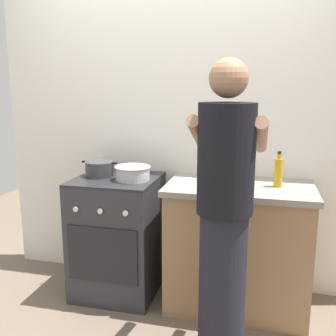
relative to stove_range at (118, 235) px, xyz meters
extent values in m
plane|color=#6B5B4C|center=(0.35, -0.15, -0.45)|extent=(6.00, 6.00, 0.00)
cube|color=silver|center=(0.55, 0.35, 0.80)|extent=(3.20, 0.10, 2.50)
cube|color=#99724C|center=(0.90, 0.00, -0.02)|extent=(0.96, 0.56, 0.86)
cube|color=gray|center=(0.90, 0.00, 0.43)|extent=(1.00, 0.60, 0.04)
cube|color=#2D2D33|center=(0.00, 0.00, -0.01)|extent=(0.60, 0.60, 0.88)
cube|color=#232326|center=(0.00, 0.00, 0.44)|extent=(0.60, 0.60, 0.02)
cube|color=black|center=(0.00, -0.30, -0.03)|extent=(0.51, 0.01, 0.40)
cylinder|color=silver|center=(-0.18, -0.31, 0.29)|extent=(0.04, 0.01, 0.04)
cylinder|color=silver|center=(0.00, -0.31, 0.29)|extent=(0.04, 0.01, 0.04)
cylinder|color=silver|center=(0.18, -0.31, 0.29)|extent=(0.04, 0.01, 0.04)
cylinder|color=#38383D|center=(-0.14, 0.02, 0.51)|extent=(0.21, 0.21, 0.11)
cube|color=black|center=(-0.26, 0.02, 0.56)|extent=(0.04, 0.02, 0.01)
cube|color=black|center=(-0.02, 0.02, 0.56)|extent=(0.04, 0.02, 0.01)
cylinder|color=#B7B7BC|center=(0.14, -0.03, 0.50)|extent=(0.25, 0.25, 0.10)
torus|color=#B7B7BC|center=(0.14, -0.03, 0.55)|extent=(0.26, 0.26, 0.01)
cylinder|color=silver|center=(0.67, 0.18, 0.52)|extent=(0.10, 0.10, 0.14)
cylinder|color=white|center=(0.66, 0.18, 0.59)|extent=(0.03, 0.02, 0.24)
sphere|color=white|center=(0.66, 0.18, 0.73)|extent=(0.03, 0.03, 0.03)
cylinder|color=silver|center=(0.66, 0.19, 0.59)|extent=(0.03, 0.05, 0.23)
sphere|color=silver|center=(0.66, 0.19, 0.72)|extent=(0.03, 0.03, 0.03)
cylinder|color=silver|center=(0.67, 0.18, 0.60)|extent=(0.02, 0.06, 0.26)
sphere|color=silver|center=(0.67, 0.18, 0.74)|extent=(0.03, 0.03, 0.03)
cylinder|color=#9E7547|center=(0.66, 0.19, 0.59)|extent=(0.04, 0.03, 0.25)
sphere|color=#9E7547|center=(0.66, 0.19, 0.73)|extent=(0.03, 0.03, 0.03)
cylinder|color=silver|center=(0.89, 0.03, 0.49)|extent=(0.04, 0.04, 0.08)
cylinder|color=red|center=(0.89, 0.03, 0.54)|extent=(0.04, 0.04, 0.02)
cylinder|color=gold|center=(1.15, 0.02, 0.54)|extent=(0.06, 0.06, 0.19)
cylinder|color=gold|center=(1.15, 0.02, 0.66)|extent=(0.03, 0.03, 0.04)
cylinder|color=black|center=(1.15, 0.02, 0.68)|extent=(0.03, 0.03, 0.02)
cylinder|color=black|center=(0.86, -0.62, 0.00)|extent=(0.26, 0.26, 0.90)
cylinder|color=black|center=(0.86, -0.62, 0.74)|extent=(0.30, 0.30, 0.58)
sphere|color=#A07254|center=(0.86, -0.62, 1.15)|extent=(0.20, 0.20, 0.20)
cylinder|color=#A07254|center=(0.69, -0.48, 0.85)|extent=(0.07, 0.41, 0.24)
cylinder|color=#A07254|center=(1.03, -0.48, 0.85)|extent=(0.07, 0.41, 0.24)
camera|label=1|loc=(1.03, -2.59, 1.10)|focal=41.15mm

